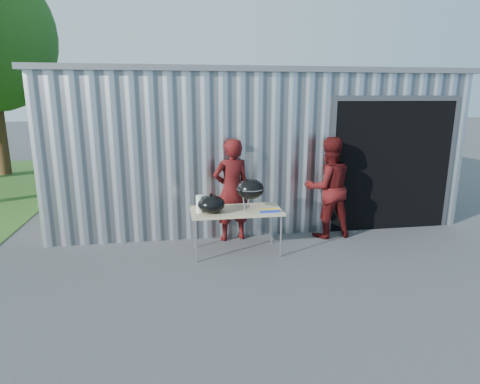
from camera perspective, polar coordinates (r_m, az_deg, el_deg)
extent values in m
plane|color=#404042|center=(6.05, -0.32, -11.86)|extent=(80.00, 80.00, 0.00)
cube|color=silver|center=(10.29, -0.01, 7.43)|extent=(8.00, 6.00, 3.00)
cube|color=slate|center=(10.24, -0.01, 16.08)|extent=(8.20, 6.20, 0.10)
cube|color=black|center=(8.82, 18.95, 4.03)|extent=(2.40, 1.20, 2.50)
cube|color=#4C4C51|center=(8.22, 21.54, 12.31)|extent=(2.52, 0.08, 0.10)
cylinder|color=#442D19|center=(15.54, -30.76, 6.19)|extent=(0.36, 0.36, 2.24)
cube|color=tan|center=(6.67, -0.54, -2.70)|extent=(1.50, 0.75, 0.04)
cylinder|color=silver|center=(6.42, -6.24, -6.95)|extent=(0.03, 0.03, 0.71)
cylinder|color=silver|center=(6.63, 5.83, -6.28)|extent=(0.03, 0.03, 0.71)
cylinder|color=silver|center=(7.01, -6.53, -5.17)|extent=(0.03, 0.03, 0.71)
cylinder|color=silver|center=(7.20, 4.53, -4.62)|extent=(0.03, 0.03, 0.71)
ellipsoid|color=black|center=(6.63, 1.49, 0.44)|extent=(0.45, 0.45, 0.34)
cylinder|color=silver|center=(6.63, 1.49, 0.54)|extent=(0.46, 0.46, 0.02)
cylinder|color=silver|center=(6.62, 1.49, 0.65)|extent=(0.43, 0.43, 0.01)
cylinder|color=silver|center=(6.82, 1.26, -1.12)|extent=(0.02, 0.02, 0.24)
cylinder|color=silver|center=(6.60, 0.55, -1.61)|extent=(0.02, 0.02, 0.24)
cylinder|color=silver|center=(6.64, 2.62, -1.52)|extent=(0.02, 0.02, 0.24)
cylinder|color=#B95942|center=(6.60, 0.36, 0.73)|extent=(0.02, 0.14, 0.02)
cylinder|color=#B95942|center=(6.61, 0.81, 0.74)|extent=(0.02, 0.14, 0.02)
cylinder|color=#B95942|center=(6.62, 1.26, 0.76)|extent=(0.02, 0.14, 0.02)
cylinder|color=#B95942|center=(6.63, 1.71, 0.78)|extent=(0.02, 0.14, 0.02)
cylinder|color=#B95942|center=(6.64, 2.16, 0.79)|extent=(0.02, 0.14, 0.02)
cylinder|color=#B95942|center=(6.65, 2.60, 0.81)|extent=(0.02, 0.14, 0.02)
cone|color=silver|center=(6.56, 1.50, 3.20)|extent=(0.20, 0.20, 0.55)
ellipsoid|color=black|center=(6.48, -4.10, -1.72)|extent=(0.44, 0.44, 0.29)
cylinder|color=black|center=(6.44, -4.13, -0.36)|extent=(0.05, 0.05, 0.03)
cylinder|color=white|center=(6.51, -5.75, -1.69)|extent=(0.12, 0.12, 0.28)
cube|color=white|center=(6.76, -5.38, -1.92)|extent=(0.20, 0.15, 0.10)
cube|color=#1A34AD|center=(6.51, 4.23, -2.71)|extent=(0.32, 0.05, 0.05)
cube|color=yellow|center=(6.51, 4.23, -2.45)|extent=(0.32, 0.05, 0.01)
imported|color=#490D0E|center=(7.24, -1.20, 0.27)|extent=(0.75, 0.57, 1.86)
imported|color=#490D0E|center=(7.59, 12.41, 0.61)|extent=(0.95, 0.77, 1.87)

